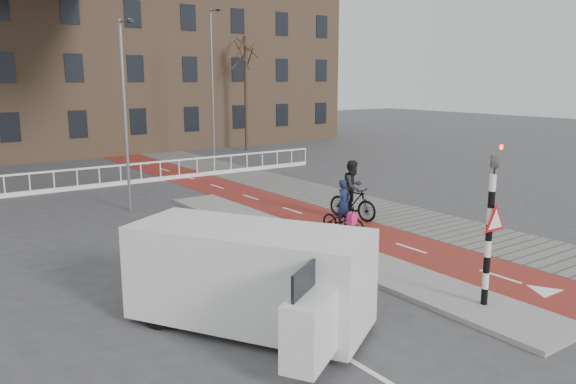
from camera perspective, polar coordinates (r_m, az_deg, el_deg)
ground at (r=14.83m, az=14.24°, el=-8.44°), size 120.00×120.00×0.00m
bike_lane at (r=23.07m, az=-2.49°, el=-0.96°), size 2.50×60.00×0.01m
sidewalk at (r=24.67m, az=2.96°, el=-0.15°), size 3.00×60.00×0.01m
curb_island at (r=17.08m, az=2.39°, el=-5.22°), size 1.80×16.00×0.12m
traffic_signal at (r=12.64m, az=19.90°, el=-2.82°), size 0.80×0.80×3.68m
bollard at (r=15.03m, az=7.84°, el=-6.00°), size 0.12×0.12×0.72m
cyclist_near at (r=18.27m, az=5.67°, el=-2.41°), size 0.91×1.75×1.77m
cyclist_far at (r=20.08m, az=6.58°, el=-0.32°), size 1.05×2.08×2.13m
van at (r=11.40m, az=-3.97°, el=-8.42°), size 4.12×5.09×2.06m
railing at (r=26.92m, az=-22.64°, el=0.60°), size 28.00×0.10×0.99m
townhouse_row at (r=41.71m, az=-25.62°, el=14.28°), size 46.00×10.00×15.90m
tree_right at (r=39.54m, az=-4.29°, el=9.87°), size 0.24×0.24×7.79m
streetlight_near at (r=21.84m, az=-16.21°, el=7.25°), size 0.12×0.12×7.06m
streetlight_right at (r=34.31m, az=-7.69°, el=10.52°), size 0.12×0.12×8.93m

